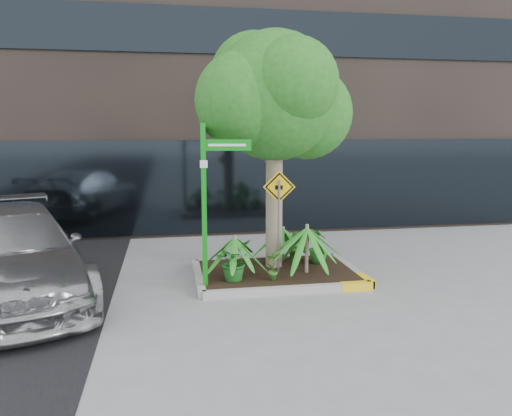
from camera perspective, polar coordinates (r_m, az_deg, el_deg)
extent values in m
plane|color=gray|center=(10.04, 1.60, -8.44)|extent=(80.00, 80.00, 0.00)
cube|color=#9E9E99|center=(11.37, 1.15, -5.93)|extent=(3.20, 0.15, 0.15)
cube|color=#9E9E99|center=(9.32, 3.84, -9.38)|extent=(3.20, 0.15, 0.15)
cube|color=#9E9E99|center=(10.13, -6.60, -7.90)|extent=(0.15, 2.20, 0.15)
cube|color=#9E9E99|center=(10.79, 10.74, -6.93)|extent=(0.15, 2.20, 0.15)
cube|color=yellow|center=(9.70, 11.40, -8.78)|extent=(0.60, 0.17, 0.15)
cube|color=black|center=(10.33, 2.36, -7.24)|extent=(3.05, 2.05, 0.06)
cylinder|color=tan|center=(10.32, 2.08, 1.25)|extent=(0.34, 0.34, 3.23)
cylinder|color=tan|center=(10.25, 2.71, 7.84)|extent=(0.61, 0.17, 1.05)
sphere|color=#1E611B|center=(10.25, 2.15, 12.67)|extent=(2.59, 2.59, 2.59)
sphere|color=#1E611B|center=(10.73, 5.77, 10.74)|extent=(1.94, 1.94, 1.94)
sphere|color=#1E611B|center=(9.91, -1.32, 12.17)|extent=(1.94, 1.94, 1.94)
sphere|color=#1E611B|center=(9.68, 4.28, 14.14)|extent=(1.72, 1.72, 1.72)
sphere|color=#1E611B|center=(10.75, -0.21, 14.82)|extent=(1.83, 1.83, 1.83)
cylinder|color=tan|center=(10.08, 5.83, -4.61)|extent=(0.07, 0.07, 0.98)
cylinder|color=tan|center=(9.81, -2.40, -5.46)|extent=(0.07, 0.07, 0.82)
cylinder|color=tan|center=(11.06, 3.10, -4.00)|extent=(0.07, 0.07, 0.74)
imported|color=#A4A3A8|center=(10.01, -26.15, -4.68)|extent=(3.98, 5.96, 1.60)
imported|color=#195A1B|center=(9.56, -2.63, -6.06)|extent=(0.91, 0.91, 0.75)
imported|color=#226C20|center=(10.82, 7.15, -4.32)|extent=(0.49, 0.49, 0.75)
imported|color=#356B21|center=(9.58, 2.01, -6.50)|extent=(0.40, 0.40, 0.60)
imported|color=#2A631C|center=(10.86, 4.70, -4.35)|extent=(0.55, 0.55, 0.71)
cube|color=#0C8714|center=(9.09, -5.93, -0.23)|extent=(0.10, 0.10, 3.12)
cube|color=#0C8714|center=(8.96, -3.33, 7.20)|extent=(0.87, 0.13, 0.20)
cube|color=#0C8714|center=(9.39, -5.95, 8.61)|extent=(0.13, 0.87, 0.20)
cube|color=white|center=(8.95, -3.31, 7.19)|extent=(0.66, 0.08, 0.04)
cube|color=white|center=(9.39, -6.06, 8.61)|extent=(0.08, 0.66, 0.04)
cube|color=white|center=(8.94, -5.99, 5.01)|extent=(0.13, 0.02, 0.13)
cylinder|color=slate|center=(9.89, 2.61, -2.15)|extent=(0.08, 0.20, 1.89)
cube|color=yellow|center=(9.74, 2.67, 2.43)|extent=(0.63, 0.12, 0.63)
cube|color=black|center=(9.73, 2.69, 2.42)|extent=(0.56, 0.10, 0.56)
cube|color=yellow|center=(9.73, 2.69, 2.41)|extent=(0.47, 0.08, 0.48)
cube|color=black|center=(9.72, 2.64, 2.35)|extent=(0.15, 0.03, 0.08)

